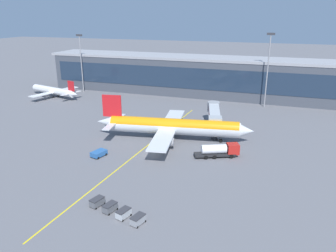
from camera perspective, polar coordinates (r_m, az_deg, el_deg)
ground_plane at (r=82.96m, az=-2.81°, el=-4.88°), size 700.00×700.00×0.00m
apron_lead_in_line at (r=85.88m, az=-4.44°, el=-4.07°), size 5.35×79.86×0.01m
terminal_building at (r=141.55m, az=10.24°, el=8.20°), size 159.31×17.87×16.08m
main_airliner at (r=91.13m, az=0.83°, el=-0.06°), size 43.49×34.54×11.97m
jet_bridge at (r=100.15m, az=7.91°, el=2.09°), size 7.72×19.59×6.54m
fuel_tanker at (r=81.84m, az=8.84°, el=-4.11°), size 10.88×6.70×3.25m
pushback_tug at (r=83.24m, az=-11.73°, el=-4.56°), size 3.21×4.27×1.40m
baggage_cart_0 at (r=63.21m, az=-12.04°, el=-12.58°), size 2.23×2.97×1.48m
baggage_cart_1 at (r=61.20m, az=-9.92°, el=-13.56°), size 2.23×2.97×1.48m
baggage_cart_2 at (r=59.29m, az=-7.63°, el=-14.59°), size 2.23×2.97×1.48m
baggage_cart_3 at (r=57.50m, az=-5.18°, el=-15.66°), size 2.23×2.97×1.48m
commuter_jet_far at (r=147.38m, az=-19.03°, el=5.75°), size 28.49×22.80×7.94m
apron_light_mast_0 at (r=127.10m, az=16.75°, el=9.91°), size 2.80×0.50×26.80m
apron_light_mast_1 at (r=151.95m, az=-14.67°, el=11.03°), size 2.80×0.50×24.83m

